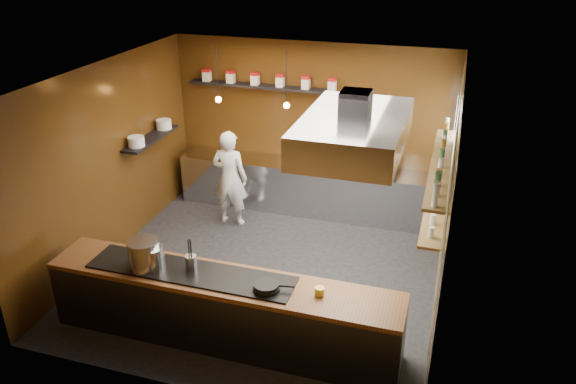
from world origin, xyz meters
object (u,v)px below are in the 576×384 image
at_px(espresso_machine, 386,165).
at_px(chef, 230,178).
at_px(extractor_hood, 354,131).
at_px(stockpot_small, 152,257).
at_px(stockpot_large, 144,254).

bearing_deg(espresso_machine, chef, -169.08).
bearing_deg(extractor_hood, espresso_machine, 87.07).
distance_m(stockpot_small, espresso_machine, 4.40).
bearing_deg(stockpot_large, espresso_machine, 57.53).
height_order(extractor_hood, stockpot_large, extractor_hood).
bearing_deg(stockpot_small, espresso_machine, 58.35).
xyz_separation_m(stockpot_large, espresso_machine, (2.40, 3.77, -0.03)).
distance_m(extractor_hood, stockpot_small, 2.89).
relative_size(stockpot_large, espresso_machine, 0.99).
relative_size(extractor_hood, espresso_machine, 5.19).
distance_m(stockpot_large, chef, 3.02).
height_order(extractor_hood, stockpot_small, extractor_hood).
xyz_separation_m(stockpot_small, espresso_machine, (2.31, 3.74, 0.01)).
distance_m(extractor_hood, chef, 3.38).
distance_m(stockpot_large, stockpot_small, 0.11).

